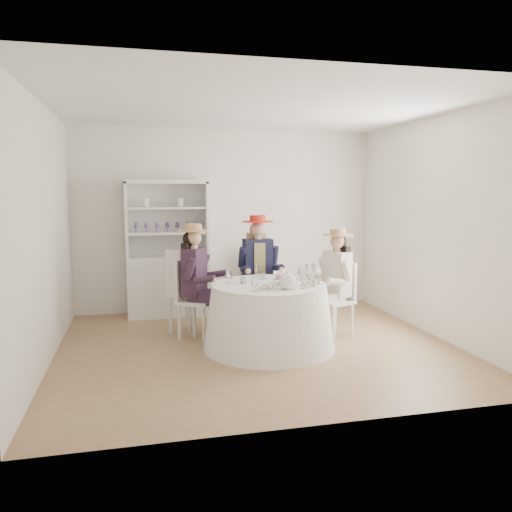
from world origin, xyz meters
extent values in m
plane|color=olive|center=(0.00, 0.00, 0.00)|extent=(4.50, 4.50, 0.00)
plane|color=white|center=(0.00, 0.00, 2.70)|extent=(4.50, 4.50, 0.00)
plane|color=white|center=(0.00, 2.00, 1.35)|extent=(4.50, 0.00, 4.50)
plane|color=white|center=(0.00, -2.00, 1.35)|extent=(4.50, 0.00, 4.50)
plane|color=white|center=(-2.25, 0.00, 1.35)|extent=(0.00, 4.50, 4.50)
plane|color=white|center=(2.25, 0.00, 1.35)|extent=(0.00, 4.50, 4.50)
cone|color=white|center=(0.12, -0.05, 0.36)|extent=(1.50, 1.50, 0.73)
cylinder|color=white|center=(0.12, -0.05, 0.74)|extent=(1.30, 1.30, 0.02)
cube|color=silver|center=(-0.91, 1.75, 0.43)|extent=(1.22, 0.69, 0.86)
cube|color=silver|center=(-0.91, 1.94, 1.39)|extent=(1.13, 0.31, 1.06)
cube|color=silver|center=(-0.91, 1.75, 1.92)|extent=(1.22, 0.69, 0.06)
cube|color=silver|center=(-1.47, 1.75, 1.39)|extent=(0.14, 0.43, 1.06)
cube|color=silver|center=(-0.35, 1.75, 1.39)|extent=(0.14, 0.43, 1.06)
cube|color=silver|center=(-0.91, 1.75, 1.20)|extent=(1.14, 0.63, 0.03)
cube|color=silver|center=(-0.91, 1.75, 1.56)|extent=(1.14, 0.63, 0.03)
sphere|color=white|center=(-0.48, 1.75, 1.28)|extent=(0.13, 0.13, 0.13)
cube|color=silver|center=(0.48, 1.67, 0.35)|extent=(0.58, 0.58, 0.70)
cylinder|color=black|center=(0.48, 1.67, 0.84)|extent=(0.36, 0.36, 0.28)
cube|color=silver|center=(-0.64, 0.57, 0.45)|extent=(0.54, 0.54, 0.04)
cylinder|color=silver|center=(-0.58, 0.35, 0.22)|extent=(0.04, 0.04, 0.44)
cylinder|color=silver|center=(-0.43, 0.63, 0.22)|extent=(0.04, 0.04, 0.44)
cylinder|color=silver|center=(-0.86, 0.51, 0.22)|extent=(0.04, 0.04, 0.44)
cylinder|color=silver|center=(-0.70, 0.79, 0.22)|extent=(0.04, 0.04, 0.44)
cube|color=silver|center=(-0.80, 0.66, 0.71)|extent=(0.21, 0.34, 0.50)
cube|color=black|center=(-0.66, 0.58, 0.81)|extent=(0.35, 0.41, 0.58)
cube|color=black|center=(-0.58, 0.43, 0.53)|extent=(0.36, 0.28, 0.12)
cylinder|color=black|center=(-0.46, 0.36, 0.23)|extent=(0.10, 0.10, 0.46)
cylinder|color=black|center=(-0.73, 0.38, 0.88)|extent=(0.19, 0.16, 0.27)
cube|color=black|center=(-0.50, 0.59, 0.53)|extent=(0.36, 0.28, 0.12)
cylinder|color=black|center=(-0.37, 0.52, 0.23)|extent=(0.10, 0.10, 0.46)
cylinder|color=black|center=(-0.52, 0.74, 0.88)|extent=(0.19, 0.16, 0.27)
cylinder|color=#D8A889|center=(-0.66, 0.58, 1.12)|extent=(0.09, 0.09, 0.08)
sphere|color=#D8A889|center=(-0.66, 0.58, 1.23)|extent=(0.19, 0.19, 0.19)
sphere|color=black|center=(-0.70, 0.60, 1.22)|extent=(0.19, 0.19, 0.19)
cube|color=black|center=(-0.73, 0.62, 0.98)|extent=(0.19, 0.25, 0.38)
cylinder|color=tan|center=(-0.66, 0.58, 1.32)|extent=(0.40, 0.40, 0.01)
cylinder|color=tan|center=(-0.66, 0.58, 1.36)|extent=(0.20, 0.20, 0.08)
cube|color=silver|center=(0.22, 0.92, 0.47)|extent=(0.43, 0.43, 0.04)
cylinder|color=silver|center=(0.06, 0.75, 0.23)|extent=(0.04, 0.04, 0.46)
cylinder|color=silver|center=(0.39, 0.76, 0.23)|extent=(0.04, 0.04, 0.46)
cylinder|color=silver|center=(0.05, 1.09, 0.23)|extent=(0.04, 0.04, 0.46)
cylinder|color=silver|center=(0.39, 1.10, 0.23)|extent=(0.04, 0.04, 0.46)
cube|color=silver|center=(0.22, 1.11, 0.75)|extent=(0.40, 0.04, 0.52)
cube|color=#181931|center=(0.22, 0.95, 0.86)|extent=(0.38, 0.22, 0.61)
cube|color=tan|center=(0.22, 0.95, 0.86)|extent=(0.15, 0.23, 0.52)
cube|color=#181931|center=(0.13, 0.80, 0.55)|extent=(0.14, 0.36, 0.13)
cylinder|color=#181931|center=(0.13, 0.65, 0.24)|extent=(0.10, 0.10, 0.48)
cylinder|color=#181931|center=(0.01, 0.90, 0.93)|extent=(0.10, 0.18, 0.29)
cube|color=#181931|center=(0.32, 0.80, 0.55)|extent=(0.14, 0.36, 0.13)
cylinder|color=#181931|center=(0.32, 0.65, 0.24)|extent=(0.10, 0.10, 0.48)
cylinder|color=#181931|center=(0.44, 0.91, 0.93)|extent=(0.10, 0.18, 0.29)
cylinder|color=#D8A889|center=(0.22, 0.95, 1.18)|extent=(0.09, 0.09, 0.08)
sphere|color=#D8A889|center=(0.22, 0.95, 1.30)|extent=(0.20, 0.20, 0.20)
sphere|color=tan|center=(0.22, 0.99, 1.28)|extent=(0.20, 0.20, 0.20)
cube|color=tan|center=(0.22, 1.03, 1.04)|extent=(0.25, 0.09, 0.40)
cylinder|color=red|center=(0.22, 0.95, 1.39)|extent=(0.42, 0.42, 0.01)
cylinder|color=red|center=(0.22, 0.95, 1.43)|extent=(0.21, 0.21, 0.08)
cube|color=silver|center=(1.05, 0.25, 0.43)|extent=(0.49, 0.49, 0.04)
cylinder|color=silver|center=(0.85, 0.34, 0.21)|extent=(0.03, 0.03, 0.42)
cylinder|color=silver|center=(0.96, 0.06, 0.21)|extent=(0.03, 0.03, 0.42)
cylinder|color=silver|center=(1.14, 0.45, 0.21)|extent=(0.03, 0.03, 0.42)
cylinder|color=silver|center=(1.24, 0.17, 0.21)|extent=(0.03, 0.03, 0.42)
cube|color=silver|center=(1.21, 0.31, 0.68)|extent=(0.16, 0.35, 0.47)
cube|color=beige|center=(1.07, 0.26, 0.78)|extent=(0.30, 0.39, 0.55)
cube|color=beige|center=(0.91, 0.29, 0.50)|extent=(0.34, 0.23, 0.11)
cylinder|color=beige|center=(0.79, 0.24, 0.22)|extent=(0.09, 0.09, 0.44)
cylinder|color=beige|center=(0.96, 0.43, 0.84)|extent=(0.18, 0.14, 0.26)
cube|color=beige|center=(0.97, 0.13, 0.50)|extent=(0.34, 0.23, 0.11)
cylinder|color=beige|center=(0.85, 0.09, 0.22)|extent=(0.09, 0.09, 0.44)
cylinder|color=beige|center=(1.10, 0.06, 0.84)|extent=(0.18, 0.14, 0.26)
cylinder|color=#D8A889|center=(1.07, 0.26, 1.07)|extent=(0.09, 0.09, 0.08)
sphere|color=#D8A889|center=(1.07, 0.26, 1.17)|extent=(0.18, 0.18, 0.18)
sphere|color=black|center=(1.11, 0.28, 1.16)|extent=(0.18, 0.18, 0.18)
cube|color=black|center=(1.14, 0.29, 0.94)|extent=(0.15, 0.24, 0.36)
cylinder|color=tan|center=(1.07, 0.26, 1.26)|extent=(0.38, 0.38, 0.01)
cylinder|color=tan|center=(1.07, 0.26, 1.30)|extent=(0.19, 0.19, 0.08)
cube|color=silver|center=(-0.70, 0.80, 0.50)|extent=(0.62, 0.62, 0.04)
cylinder|color=silver|center=(-0.45, 0.83, 0.24)|extent=(0.04, 0.04, 0.49)
cylinder|color=silver|center=(-0.72, 1.05, 0.24)|extent=(0.04, 0.04, 0.49)
cylinder|color=silver|center=(-0.67, 0.55, 0.24)|extent=(0.04, 0.04, 0.49)
cylinder|color=silver|center=(-0.95, 0.78, 0.24)|extent=(0.04, 0.04, 0.49)
cube|color=silver|center=(-0.82, 0.65, 0.80)|extent=(0.35, 0.29, 0.55)
imported|color=white|center=(-0.16, 0.03, 0.78)|extent=(0.09, 0.09, 0.06)
imported|color=white|center=(0.12, 0.24, 0.78)|extent=(0.08, 0.08, 0.06)
imported|color=white|center=(0.37, 0.08, 0.78)|extent=(0.10, 0.10, 0.07)
imported|color=white|center=(0.35, -0.05, 0.77)|extent=(0.25, 0.25, 0.05)
sphere|color=pink|center=(0.35, -0.14, 0.84)|extent=(0.07, 0.07, 0.07)
sphere|color=white|center=(0.34, -0.10, 0.84)|extent=(0.07, 0.07, 0.07)
sphere|color=pink|center=(0.32, -0.08, 0.84)|extent=(0.07, 0.07, 0.07)
sphere|color=white|center=(0.28, -0.07, 0.84)|extent=(0.07, 0.07, 0.07)
sphere|color=pink|center=(0.25, -0.09, 0.84)|extent=(0.07, 0.07, 0.07)
sphere|color=white|center=(0.23, -0.12, 0.84)|extent=(0.07, 0.07, 0.07)
sphere|color=pink|center=(0.23, -0.15, 0.84)|extent=(0.07, 0.07, 0.07)
sphere|color=white|center=(0.25, -0.18, 0.84)|extent=(0.07, 0.07, 0.07)
sphere|color=pink|center=(0.28, -0.20, 0.84)|extent=(0.07, 0.07, 0.07)
sphere|color=white|center=(0.32, -0.19, 0.84)|extent=(0.07, 0.07, 0.07)
sphere|color=pink|center=(0.34, -0.17, 0.84)|extent=(0.07, 0.07, 0.07)
sphere|color=white|center=(0.24, -0.39, 0.83)|extent=(0.19, 0.19, 0.19)
cylinder|color=white|center=(0.35, -0.39, 0.84)|extent=(0.11, 0.03, 0.09)
cylinder|color=white|center=(0.24, -0.39, 0.92)|extent=(0.04, 0.04, 0.02)
cylinder|color=white|center=(0.02, -0.35, 0.75)|extent=(0.23, 0.23, 0.01)
cube|color=beige|center=(-0.02, -0.37, 0.77)|extent=(0.05, 0.04, 0.03)
cube|color=beige|center=(0.02, -0.35, 0.79)|extent=(0.06, 0.05, 0.03)
cube|color=beige|center=(0.06, -0.33, 0.77)|extent=(0.06, 0.06, 0.03)
cube|color=beige|center=(0.00, -0.31, 0.79)|extent=(0.06, 0.06, 0.03)
cube|color=beige|center=(0.05, -0.38, 0.77)|extent=(0.06, 0.06, 0.03)
cylinder|color=white|center=(0.56, -0.24, 0.75)|extent=(0.26, 0.26, 0.01)
cylinder|color=white|center=(0.56, -0.24, 0.83)|extent=(0.02, 0.02, 0.17)
cylinder|color=white|center=(0.56, -0.24, 0.92)|extent=(0.19, 0.19, 0.01)
camera|label=1|loc=(-1.31, -5.43, 1.80)|focal=35.00mm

